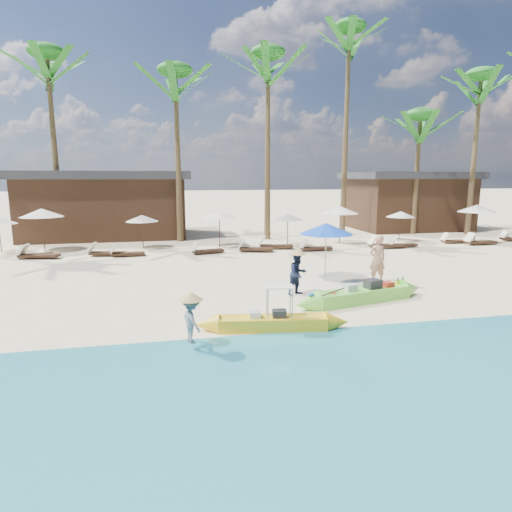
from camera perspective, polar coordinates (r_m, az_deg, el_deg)
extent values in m
plane|color=beige|center=(13.78, 6.24, -6.13)|extent=(240.00, 240.00, 0.00)
cube|color=tan|center=(9.46, 15.92, -14.42)|extent=(240.00, 4.50, 0.01)
cube|color=#74E445|center=(14.06, 13.90, -5.17)|extent=(3.48, 1.47, 0.41)
cube|color=white|center=(14.06, 13.91, -5.09)|extent=(2.97, 1.17, 0.18)
cube|color=#262628|center=(14.26, 15.30, -3.78)|extent=(0.56, 0.48, 0.38)
cube|color=silver|center=(13.78, 12.41, -4.30)|extent=(0.44, 0.40, 0.30)
cube|color=red|center=(14.62, 17.20, -3.81)|extent=(0.38, 0.34, 0.24)
cylinder|color=red|center=(13.43, 10.20, -5.05)|extent=(0.24, 0.24, 0.10)
cylinder|color=#262628|center=(13.20, 9.51, -5.33)|extent=(0.22, 0.22, 0.09)
sphere|color=tan|center=(13.05, 8.21, -5.23)|extent=(0.19, 0.19, 0.19)
cylinder|color=yellow|center=(15.08, 18.36, -3.53)|extent=(0.15, 0.15, 0.19)
cylinder|color=yellow|center=(15.23, 18.95, -3.43)|extent=(0.15, 0.15, 0.19)
cube|color=yellow|center=(11.28, 2.20, -8.96)|extent=(2.87, 0.99, 0.34)
cube|color=white|center=(11.27, 2.20, -8.88)|extent=(2.46, 0.77, 0.15)
cube|color=#262628|center=(11.22, 3.12, -7.85)|extent=(0.39, 0.33, 0.27)
cube|color=silver|center=(11.18, -0.08, -8.01)|extent=(0.32, 0.29, 0.23)
cube|color=white|center=(11.01, 3.16, -4.09)|extent=(0.77, 0.59, 0.03)
imported|color=tan|center=(16.52, 15.88, -0.44)|extent=(0.67, 0.44, 1.82)
imported|color=#141C39|center=(14.42, 5.60, -2.37)|extent=(0.87, 0.79, 1.46)
imported|color=gray|center=(9.94, -8.58, -8.45)|extent=(0.61, 0.79, 1.07)
cylinder|color=#99999E|center=(16.47, 9.25, 0.40)|extent=(0.05, 0.05, 2.16)
cone|color=blue|center=(16.33, 9.34, 3.63)|extent=(2.07, 2.07, 0.42)
cylinder|color=#342215|center=(26.14, -30.98, 2.37)|extent=(0.05, 0.05, 1.84)
cylinder|color=#342215|center=(25.47, -26.50, 3.03)|extent=(0.06, 0.06, 2.23)
cone|color=white|center=(25.38, -26.68, 5.17)|extent=(2.23, 2.23, 0.45)
cube|color=#342215|center=(23.38, -26.81, 0.06)|extent=(1.84, 0.85, 0.12)
cube|color=white|center=(23.67, -28.59, 0.79)|extent=(0.48, 0.63, 0.52)
cube|color=#342215|center=(23.78, -27.32, 0.14)|extent=(1.69, 0.92, 0.11)
cube|color=white|center=(23.76, -29.09, 0.67)|extent=(0.49, 0.60, 0.47)
cylinder|color=#342215|center=(24.57, -14.90, 3.07)|extent=(0.05, 0.05, 1.82)
cone|color=white|center=(24.48, -14.98, 4.88)|extent=(1.82, 1.82, 0.36)
cube|color=#342215|center=(22.84, -19.22, 0.37)|extent=(1.78, 0.88, 0.12)
cube|color=white|center=(23.04, -21.03, 1.10)|extent=(0.48, 0.62, 0.50)
cube|color=#342215|center=(22.41, -16.63, 0.30)|extent=(1.61, 0.60, 0.11)
cube|color=white|center=(22.40, -18.46, 0.93)|extent=(0.38, 0.53, 0.46)
cylinder|color=#342215|center=(24.35, -4.88, 3.53)|extent=(0.05, 0.05, 2.01)
cone|color=white|center=(24.26, -4.91, 5.56)|extent=(2.01, 2.01, 0.40)
cube|color=#342215|center=(22.39, -6.38, 0.68)|extent=(1.69, 0.90, 0.11)
cube|color=white|center=(22.12, -8.14, 1.27)|extent=(0.48, 0.59, 0.47)
cylinder|color=#342215|center=(24.71, 4.23, 3.43)|extent=(0.05, 0.05, 1.82)
cone|color=white|center=(24.63, 4.26, 5.24)|extent=(1.82, 1.82, 0.36)
cube|color=#342215|center=(22.78, 0.05, 0.94)|extent=(1.86, 1.04, 0.13)
cube|color=white|center=(22.80, -1.92, 1.74)|extent=(0.54, 0.66, 0.52)
cube|color=#342215|center=(23.73, 2.74, 1.33)|extent=(1.91, 0.99, 0.13)
cube|color=white|center=(23.67, 0.80, 2.11)|extent=(0.53, 0.67, 0.53)
cylinder|color=#342215|center=(26.04, 11.12, 4.01)|extent=(0.05, 0.05, 2.17)
cone|color=white|center=(25.95, 11.19, 6.05)|extent=(2.17, 2.17, 0.43)
cube|color=#342215|center=(23.33, 8.07, 1.04)|extent=(1.68, 0.59, 0.12)
cube|color=white|center=(23.06, 6.36, 1.71)|extent=(0.39, 0.55, 0.48)
cube|color=#342215|center=(25.02, 17.02, 1.36)|extent=(1.93, 0.83, 0.13)
cube|color=white|center=(24.68, 15.28, 2.11)|extent=(0.49, 0.65, 0.55)
cylinder|color=#342215|center=(28.00, 18.63, 3.72)|extent=(0.05, 0.05, 1.80)
cone|color=white|center=(27.93, 18.72, 5.29)|extent=(1.80, 1.80, 0.36)
cube|color=#342215|center=(25.66, 19.03, 1.41)|extent=(1.58, 0.51, 0.11)
cube|color=white|center=(25.27, 17.71, 1.99)|extent=(0.35, 0.51, 0.46)
cylinder|color=#342215|center=(29.00, 27.24, 3.76)|extent=(0.06, 0.06, 2.25)
cone|color=white|center=(28.92, 27.40, 5.66)|extent=(2.25, 2.25, 0.45)
cube|color=#342215|center=(28.43, 25.02, 1.82)|extent=(1.61, 0.65, 0.11)
cube|color=white|center=(28.04, 23.85, 2.38)|extent=(0.40, 0.54, 0.46)
cube|color=#342215|center=(28.46, 27.79, 1.65)|extent=(1.80, 0.60, 0.13)
cube|color=white|center=(27.92, 26.57, 2.26)|extent=(0.41, 0.59, 0.52)
cube|color=white|center=(30.76, 30.18, 2.59)|extent=(0.49, 0.63, 0.52)
cube|color=white|center=(31.13, 30.57, 2.58)|extent=(0.53, 0.63, 0.49)
cone|color=brown|center=(28.37, -25.27, 12.56)|extent=(0.40, 0.40, 10.89)
ellipsoid|color=#1B6619|center=(29.18, -26.17, 23.27)|extent=(2.08, 2.08, 0.88)
cone|color=brown|center=(26.86, -10.38, 12.67)|extent=(0.40, 0.40, 10.08)
ellipsoid|color=#1B6619|center=(27.53, -10.75, 23.20)|extent=(2.08, 2.08, 0.88)
cone|color=brown|center=(27.35, 1.56, 14.03)|extent=(0.40, 0.40, 11.26)
ellipsoid|color=#1B6619|center=(28.27, 1.62, 25.50)|extent=(2.08, 2.08, 0.88)
cone|color=brown|center=(29.44, 11.87, 15.42)|extent=(0.40, 0.40, 13.16)
ellipsoid|color=#1B6619|center=(30.74, 12.38, 27.72)|extent=(2.08, 2.08, 0.88)
cone|color=brown|center=(31.95, 20.62, 10.01)|extent=(0.40, 0.40, 8.07)
ellipsoid|color=#1B6619|center=(32.22, 21.10, 17.19)|extent=(2.08, 2.08, 0.88)
cone|color=brown|center=(33.45, 27.08, 11.73)|extent=(0.40, 0.40, 10.64)
ellipsoid|color=#1B6619|center=(34.09, 27.86, 20.67)|extent=(2.08, 2.08, 0.88)
cube|color=#342215|center=(30.36, -19.19, 6.06)|extent=(10.00, 6.00, 3.80)
cube|color=#2D2D33|center=(30.29, -19.44, 10.11)|extent=(10.80, 6.60, 0.50)
cube|color=#342215|center=(35.16, 19.42, 6.57)|extent=(8.00, 6.00, 3.80)
cube|color=#2D2D33|center=(35.10, 19.63, 10.07)|extent=(8.80, 6.60, 0.50)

